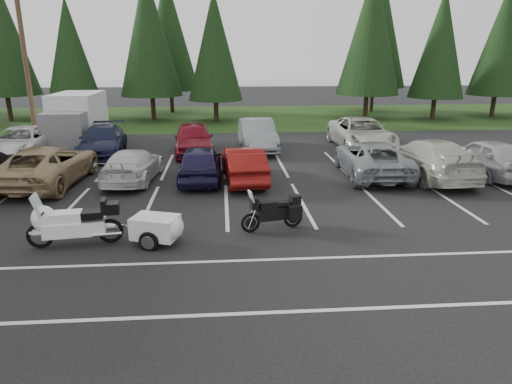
% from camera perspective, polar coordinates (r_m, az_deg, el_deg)
% --- Properties ---
extents(ground, '(120.00, 120.00, 0.00)m').
position_cam_1_polar(ground, '(15.11, -5.55, -2.93)').
color(ground, black).
rests_on(ground, ground).
extents(grass_strip, '(80.00, 16.00, 0.01)m').
position_cam_1_polar(grass_strip, '(38.55, -4.94, 9.31)').
color(grass_strip, '#1B3812').
rests_on(grass_strip, ground).
extents(lake_water, '(70.00, 50.00, 0.02)m').
position_cam_1_polar(lake_water, '(69.49, -1.38, 12.77)').
color(lake_water, gray).
rests_on(lake_water, ground).
extents(utility_pole, '(1.60, 0.26, 9.00)m').
position_cam_1_polar(utility_pole, '(28.20, -26.85, 14.37)').
color(utility_pole, '#473321').
rests_on(utility_pole, ground).
extents(box_truck, '(2.40, 5.60, 2.90)m').
position_cam_1_polar(box_truck, '(28.24, -21.81, 8.32)').
color(box_truck, silver).
rests_on(box_truck, ground).
extents(stall_markings, '(32.00, 16.00, 0.01)m').
position_cam_1_polar(stall_markings, '(17.01, -5.44, -0.62)').
color(stall_markings, silver).
rests_on(stall_markings, ground).
extents(conifer_3, '(3.87, 3.87, 9.02)m').
position_cam_1_polar(conifer_3, '(37.24, -22.24, 16.02)').
color(conifer_3, '#332316').
rests_on(conifer_3, ground).
extents(conifer_4, '(4.80, 4.80, 11.17)m').
position_cam_1_polar(conifer_4, '(37.53, -13.30, 18.72)').
color(conifer_4, '#332316').
rests_on(conifer_4, ground).
extents(conifer_5, '(4.14, 4.14, 9.63)m').
position_cam_1_polar(conifer_5, '(35.82, -5.20, 17.74)').
color(conifer_5, '#332316').
rests_on(conifer_5, ground).
extents(conifer_6, '(4.93, 4.93, 11.48)m').
position_cam_1_polar(conifer_6, '(38.15, 14.17, 18.90)').
color(conifer_6, '#332316').
rests_on(conifer_6, ground).
extents(conifer_7, '(4.27, 4.27, 9.94)m').
position_cam_1_polar(conifer_7, '(39.88, 22.07, 16.81)').
color(conifer_7, '#332316').
rests_on(conifer_7, ground).
extents(conifer_8, '(4.53, 4.53, 10.56)m').
position_cam_1_polar(conifer_8, '(43.21, 28.48, 16.44)').
color(conifer_8, '#332316').
rests_on(conifer_8, ground).
extents(conifer_back_b, '(4.97, 4.97, 11.58)m').
position_cam_1_polar(conifer_back_b, '(41.97, -10.93, 18.96)').
color(conifer_back_b, '#332316').
rests_on(conifer_back_b, ground).
extents(conifer_back_c, '(5.50, 5.50, 12.81)m').
position_cam_1_polar(conifer_back_c, '(43.27, 14.89, 19.61)').
color(conifer_back_c, '#332316').
rests_on(conifer_back_c, ground).
extents(car_near_2, '(3.04, 5.88, 1.59)m').
position_cam_1_polar(car_near_2, '(20.25, -24.59, 3.08)').
color(car_near_2, '#A0865D').
rests_on(car_near_2, ground).
extents(car_near_3, '(2.26, 4.73, 1.33)m').
position_cam_1_polar(car_near_3, '(19.62, -15.14, 3.25)').
color(car_near_3, silver).
rests_on(car_near_3, ground).
extents(car_near_4, '(1.77, 4.38, 1.49)m').
position_cam_1_polar(car_near_4, '(19.15, -7.00, 3.63)').
color(car_near_4, '#1A1638').
rests_on(car_near_4, ground).
extents(car_near_5, '(1.87, 4.50, 1.45)m').
position_cam_1_polar(car_near_5, '(18.87, -1.58, 3.49)').
color(car_near_5, maroon).
rests_on(car_near_5, ground).
extents(car_near_6, '(2.78, 5.55, 1.51)m').
position_cam_1_polar(car_near_6, '(20.37, 14.29, 4.07)').
color(car_near_6, gray).
rests_on(car_near_6, ground).
extents(car_near_7, '(2.67, 5.84, 1.66)m').
position_cam_1_polar(car_near_7, '(20.78, 20.81, 3.93)').
color(car_near_7, beige).
rests_on(car_near_7, ground).
extents(car_near_8, '(2.30, 4.93, 1.63)m').
position_cam_1_polar(car_near_8, '(22.14, 26.97, 3.91)').
color(car_near_8, '#A9AAAE').
rests_on(car_near_8, ground).
extents(car_far_0, '(2.61, 5.49, 1.51)m').
position_cam_1_polar(car_far_0, '(26.39, -27.23, 5.58)').
color(car_far_0, white).
rests_on(car_far_0, ground).
extents(car_far_1, '(2.59, 5.36, 1.50)m').
position_cam_1_polar(car_far_1, '(25.13, -18.63, 6.08)').
color(car_far_1, '#161A37').
rests_on(car_far_1, ground).
extents(car_far_2, '(2.32, 4.99, 1.65)m').
position_cam_1_polar(car_far_2, '(24.28, -7.81, 6.63)').
color(car_far_2, maroon).
rests_on(car_far_2, ground).
extents(car_far_3, '(1.98, 5.11, 1.66)m').
position_cam_1_polar(car_far_3, '(25.14, 0.16, 7.15)').
color(car_far_3, gray).
rests_on(car_far_3, ground).
extents(car_far_4, '(2.84, 6.06, 1.68)m').
position_cam_1_polar(car_far_4, '(26.17, 13.06, 7.13)').
color(car_far_4, beige).
rests_on(car_far_4, ground).
extents(touring_motorcycle, '(2.91, 1.23, 1.56)m').
position_cam_1_polar(touring_motorcycle, '(13.45, -21.81, -3.15)').
color(touring_motorcycle, white).
rests_on(touring_motorcycle, ground).
extents(cargo_trailer, '(2.00, 1.50, 0.82)m').
position_cam_1_polar(cargo_trailer, '(13.03, -12.43, -4.66)').
color(cargo_trailer, white).
rests_on(cargo_trailer, ground).
extents(adventure_motorcycle, '(2.28, 1.26, 1.32)m').
position_cam_1_polar(adventure_motorcycle, '(13.65, 2.04, -2.15)').
color(adventure_motorcycle, black).
rests_on(adventure_motorcycle, ground).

